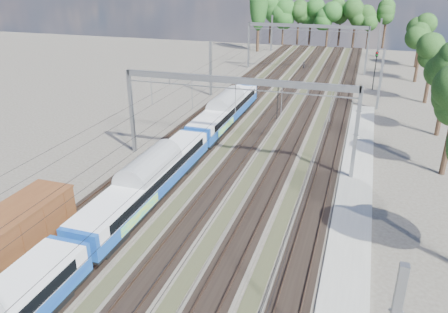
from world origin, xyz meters
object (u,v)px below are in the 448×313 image
(emu_train, at_px, (147,177))
(signal_far, at_px, (375,66))
(signal_near, at_px, (278,96))
(worker, at_px, (304,66))

(emu_train, bearing_deg, signal_far, 69.40)
(signal_near, xyz_separation_m, signal_far, (11.91, 21.22, 0.66))
(emu_train, xyz_separation_m, signal_far, (17.61, 46.87, 1.43))
(worker, distance_m, signal_near, 34.43)
(signal_far, bearing_deg, emu_train, -85.80)
(signal_far, bearing_deg, worker, 160.52)
(worker, bearing_deg, signal_near, -173.07)
(signal_far, bearing_deg, signal_near, -94.51)
(emu_train, distance_m, worker, 60.13)
(worker, xyz_separation_m, signal_near, (1.50, -34.30, 2.55))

